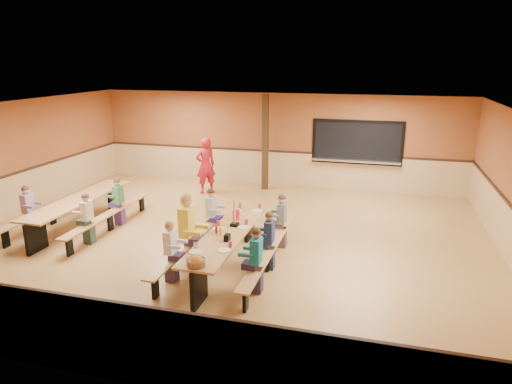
# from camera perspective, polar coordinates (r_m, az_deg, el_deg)

# --- Properties ---
(ground) EXTENTS (12.00, 12.00, 0.00)m
(ground) POSITION_cam_1_polar(r_m,az_deg,el_deg) (10.71, -3.64, -5.88)
(ground) COLOR olive
(ground) RESTS_ON ground
(room_envelope) EXTENTS (12.04, 10.04, 3.02)m
(room_envelope) POSITION_cam_1_polar(r_m,az_deg,el_deg) (10.47, -3.71, -2.38)
(room_envelope) COLOR brown
(room_envelope) RESTS_ON ground
(kitchen_pass_through) EXTENTS (2.78, 0.28, 1.38)m
(kitchen_pass_through) POSITION_cam_1_polar(r_m,az_deg,el_deg) (14.56, 12.52, 5.85)
(kitchen_pass_through) COLOR black
(kitchen_pass_through) RESTS_ON ground
(structural_post) EXTENTS (0.18, 0.18, 3.00)m
(structural_post) POSITION_cam_1_polar(r_m,az_deg,el_deg) (14.42, 1.16, 6.17)
(structural_post) COLOR black
(structural_post) RESTS_ON ground
(cafeteria_table_main) EXTENTS (1.91, 3.70, 0.74)m
(cafeteria_table_main) POSITION_cam_1_polar(r_m,az_deg,el_deg) (9.18, -3.52, -6.22)
(cafeteria_table_main) COLOR #AB7944
(cafeteria_table_main) RESTS_ON ground
(cafeteria_table_second) EXTENTS (1.91, 3.70, 0.74)m
(cafeteria_table_second) POSITION_cam_1_polar(r_m,az_deg,el_deg) (12.07, -21.19, -1.75)
(cafeteria_table_second) COLOR #AB7944
(cafeteria_table_second) RESTS_ON ground
(seated_child_white_left) EXTENTS (0.35, 0.29, 1.18)m
(seated_child_white_left) POSITION_cam_1_polar(r_m,az_deg,el_deg) (8.70, -10.61, -7.34)
(seated_child_white_left) COLOR white
(seated_child_white_left) RESTS_ON ground
(seated_adult_yellow) EXTENTS (0.49, 0.40, 1.47)m
(seated_adult_yellow) POSITION_cam_1_polar(r_m,az_deg,el_deg) (9.30, -8.59, -4.71)
(seated_adult_yellow) COLOR yellow
(seated_adult_yellow) RESTS_ON ground
(seated_child_grey_left) EXTENTS (0.37, 0.30, 1.21)m
(seated_child_grey_left) POSITION_cam_1_polar(r_m,az_deg,el_deg) (10.52, -5.60, -2.83)
(seated_child_grey_left) COLOR #B1B1B1
(seated_child_grey_left) RESTS_ON ground
(seated_child_teal_right) EXTENTS (0.37, 0.30, 1.21)m
(seated_child_teal_right) POSITION_cam_1_polar(r_m,az_deg,el_deg) (8.16, 0.03, -8.59)
(seated_child_teal_right) COLOR #156F88
(seated_child_teal_right) RESTS_ON ground
(seated_child_navy_right) EXTENTS (0.36, 0.29, 1.18)m
(seated_child_navy_right) POSITION_cam_1_polar(r_m,az_deg,el_deg) (9.03, 1.67, -6.15)
(seated_child_navy_right) COLOR #1C284C
(seated_child_navy_right) RESTS_ON ground
(seated_child_char_right) EXTENTS (0.36, 0.30, 1.19)m
(seated_child_char_right) POSITION_cam_1_polar(r_m,az_deg,el_deg) (10.08, 3.22, -3.70)
(seated_child_char_right) COLOR #555A5F
(seated_child_char_right) RESTS_ON ground
(seated_child_purple_sec) EXTENTS (0.36, 0.29, 1.19)m
(seated_child_purple_sec) POSITION_cam_1_polar(r_m,az_deg,el_deg) (12.00, -26.55, -2.15)
(seated_child_purple_sec) COLOR #94618F
(seated_child_purple_sec) RESTS_ON ground
(seated_child_green_sec) EXTENTS (0.35, 0.29, 1.18)m
(seated_child_green_sec) POSITION_cam_1_polar(r_m,az_deg,el_deg) (11.94, -16.78, -1.19)
(seated_child_green_sec) COLOR #3A7849
(seated_child_green_sec) RESTS_ON ground
(seated_child_tan_sec) EXTENTS (0.35, 0.28, 1.16)m
(seated_child_tan_sec) POSITION_cam_1_polar(r_m,az_deg,el_deg) (10.93, -20.31, -3.17)
(seated_child_tan_sec) COLOR beige
(seated_child_tan_sec) RESTS_ON ground
(standing_woman) EXTENTS (0.75, 0.74, 1.74)m
(standing_woman) POSITION_cam_1_polar(r_m,az_deg,el_deg) (14.18, -6.32, 3.31)
(standing_woman) COLOR red
(standing_woman) RESTS_ON ground
(punch_pitcher) EXTENTS (0.16, 0.16, 0.22)m
(punch_pitcher) POSITION_cam_1_polar(r_m,az_deg,el_deg) (9.71, -2.50, -2.87)
(punch_pitcher) COLOR red
(punch_pitcher) RESTS_ON cafeteria_table_main
(chip_bowl) EXTENTS (0.32, 0.32, 0.15)m
(chip_bowl) POSITION_cam_1_polar(r_m,az_deg,el_deg) (7.70, -7.53, -8.61)
(chip_bowl) COLOR orange
(chip_bowl) RESTS_ON cafeteria_table_main
(napkin_dispenser) EXTENTS (0.10, 0.14, 0.13)m
(napkin_dispenser) POSITION_cam_1_polar(r_m,az_deg,el_deg) (8.64, -3.62, -5.71)
(napkin_dispenser) COLOR black
(napkin_dispenser) RESTS_ON cafeteria_table_main
(condiment_mustard) EXTENTS (0.06, 0.06, 0.17)m
(condiment_mustard) POSITION_cam_1_polar(r_m,az_deg,el_deg) (8.90, -4.42, -4.92)
(condiment_mustard) COLOR yellow
(condiment_mustard) RESTS_ON cafeteria_table_main
(condiment_ketchup) EXTENTS (0.06, 0.06, 0.17)m
(condiment_ketchup) POSITION_cam_1_polar(r_m,az_deg,el_deg) (9.01, -4.98, -4.65)
(condiment_ketchup) COLOR #B2140F
(condiment_ketchup) RESTS_ON cafeteria_table_main
(table_paddle) EXTENTS (0.16, 0.16, 0.56)m
(table_paddle) POSITION_cam_1_polar(r_m,az_deg,el_deg) (9.35, -2.68, -3.47)
(table_paddle) COLOR black
(table_paddle) RESTS_ON cafeteria_table_main
(place_settings) EXTENTS (0.65, 3.30, 0.11)m
(place_settings) POSITION_cam_1_polar(r_m,az_deg,el_deg) (9.08, -3.55, -4.65)
(place_settings) COLOR beige
(place_settings) RESTS_ON cafeteria_table_main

